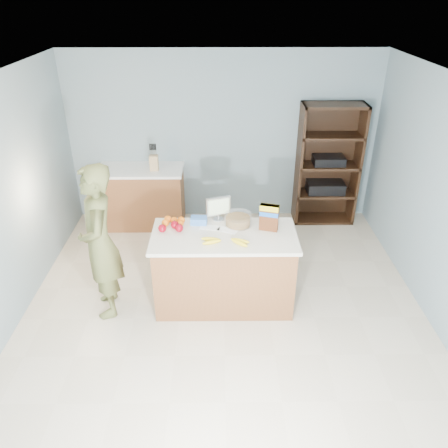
{
  "coord_description": "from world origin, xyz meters",
  "views": [
    {
      "loc": [
        -0.04,
        -3.72,
        3.26
      ],
      "look_at": [
        0.0,
        0.35,
        1.0
      ],
      "focal_mm": 35.0,
      "sensor_mm": 36.0,
      "label": 1
    }
  ],
  "objects_px": {
    "shelving_unit": "(327,166)",
    "cereal_box": "(269,216)",
    "counter_peninsula": "(224,272)",
    "person": "(100,243)",
    "tv": "(218,207)"
  },
  "relations": [
    {
      "from": "person",
      "to": "shelving_unit",
      "type": "bearing_deg",
      "value": 112.21
    },
    {
      "from": "shelving_unit",
      "to": "person",
      "type": "distance_m",
      "value": 3.58
    },
    {
      "from": "tv",
      "to": "shelving_unit",
      "type": "bearing_deg",
      "value": 46.86
    },
    {
      "from": "counter_peninsula",
      "to": "shelving_unit",
      "type": "xyz_separation_m",
      "value": [
        1.55,
        2.05,
        0.45
      ]
    },
    {
      "from": "counter_peninsula",
      "to": "shelving_unit",
      "type": "distance_m",
      "value": 2.61
    },
    {
      "from": "shelving_unit",
      "to": "tv",
      "type": "relative_size",
      "value": 6.38
    },
    {
      "from": "shelving_unit",
      "to": "cereal_box",
      "type": "bearing_deg",
      "value": -118.62
    },
    {
      "from": "tv",
      "to": "cereal_box",
      "type": "relative_size",
      "value": 0.94
    },
    {
      "from": "counter_peninsula",
      "to": "person",
      "type": "xyz_separation_m",
      "value": [
        -1.3,
        -0.11,
        0.45
      ]
    },
    {
      "from": "tv",
      "to": "person",
      "type": "bearing_deg",
      "value": -160.55
    },
    {
      "from": "shelving_unit",
      "to": "cereal_box",
      "type": "distance_m",
      "value": 2.24
    },
    {
      "from": "shelving_unit",
      "to": "person",
      "type": "relative_size",
      "value": 1.04
    },
    {
      "from": "shelving_unit",
      "to": "counter_peninsula",
      "type": "bearing_deg",
      "value": -127.11
    },
    {
      "from": "counter_peninsula",
      "to": "tv",
      "type": "xyz_separation_m",
      "value": [
        -0.06,
        0.33,
        0.64
      ]
    },
    {
      "from": "shelving_unit",
      "to": "cereal_box",
      "type": "height_order",
      "value": "shelving_unit"
    }
  ]
}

